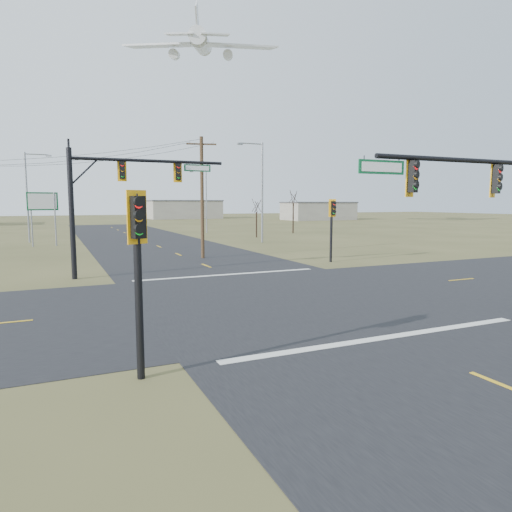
{
  "coord_description": "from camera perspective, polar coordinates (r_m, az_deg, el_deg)",
  "views": [
    {
      "loc": [
        -10.17,
        -19.43,
        4.59
      ],
      "look_at": [
        -0.98,
        1.0,
        1.96
      ],
      "focal_mm": 32.0,
      "sensor_mm": 36.0,
      "label": 1
    }
  ],
  "objects": [
    {
      "name": "road_ns",
      "position": [
        22.4,
        3.36,
        -5.1
      ],
      "size": [
        14.0,
        160.0,
        0.02
      ],
      "primitive_type": "cube",
      "color": "black",
      "rests_on": "ground"
    },
    {
      "name": "streetlight_a",
      "position": [
        52.58,
        0.53,
        8.64
      ],
      "size": [
        3.17,
        0.39,
        11.35
      ],
      "rotation": [
        0.0,
        0.0,
        0.18
      ],
      "color": "gray",
      "rests_on": "ground"
    },
    {
      "name": "ground",
      "position": [
        22.41,
        3.36,
        -5.13
      ],
      "size": [
        320.0,
        320.0,
        0.0
      ],
      "primitive_type": "plane",
      "color": "brown",
      "rests_on": "ground"
    },
    {
      "name": "pedestal_signal_sw",
      "position": [
        11.83,
        -14.53,
        1.26
      ],
      "size": [
        0.67,
        0.59,
        4.92
      ],
      "rotation": [
        0.0,
        0.0,
        0.38
      ],
      "color": "black",
      "rests_on": "ground"
    },
    {
      "name": "warehouse_right",
      "position": [
        123.12,
        7.8,
        5.54
      ],
      "size": [
        18.0,
        10.0,
        4.5
      ],
      "primitive_type": "cube",
      "color": "#A19D8F",
      "rests_on": "ground"
    },
    {
      "name": "warehouse_mid",
      "position": [
        134.14,
        -9.04,
        5.72
      ],
      "size": [
        20.0,
        12.0,
        5.0
      ],
      "primitive_type": "cube",
      "color": "#A19D8F",
      "rests_on": "ground"
    },
    {
      "name": "utility_pole_near",
      "position": [
        37.76,
        -6.76,
        7.45
      ],
      "size": [
        2.37,
        0.7,
        9.87
      ],
      "rotation": [
        0.0,
        0.0,
        -0.24
      ],
      "color": "#4C3520",
      "rests_on": "ground"
    },
    {
      "name": "stop_bar_far",
      "position": [
        29.15,
        -3.48,
        -2.31
      ],
      "size": [
        12.0,
        0.4,
        0.01
      ],
      "primitive_type": "cube",
      "color": "silver",
      "rests_on": "road_ns"
    },
    {
      "name": "streetlight_b",
      "position": [
        70.09,
        -6.4,
        7.24
      ],
      "size": [
        2.64,
        0.32,
        9.47
      ],
      "rotation": [
        0.0,
        0.0,
        0.16
      ],
      "color": "gray",
      "rests_on": "ground"
    },
    {
      "name": "stop_bar_near",
      "position": [
        16.33,
        15.8,
        -9.77
      ],
      "size": [
        12.0,
        0.4,
        0.01
      ],
      "primitive_type": "cube",
      "color": "silver",
      "rests_on": "road_ns"
    },
    {
      "name": "bare_tree_d",
      "position": [
        69.08,
        4.69,
        7.42
      ],
      "size": [
        2.99,
        2.99,
        6.82
      ],
      "rotation": [
        0.0,
        0.0,
        -0.17
      ],
      "color": "black",
      "rests_on": "ground"
    },
    {
      "name": "pedestal_signal_ne",
      "position": [
        35.52,
        9.53,
        4.82
      ],
      "size": [
        0.67,
        0.6,
        4.88
      ],
      "rotation": [
        0.0,
        0.0,
        -0.42
      ],
      "color": "black",
      "rests_on": "ground"
    },
    {
      "name": "highway_sign",
      "position": [
        52.98,
        -25.1,
        5.47
      ],
      "size": [
        3.01,
        0.43,
        5.66
      ],
      "rotation": [
        0.0,
        0.0,
        0.12
      ],
      "color": "gray",
      "rests_on": "ground"
    },
    {
      "name": "streetlight_c",
      "position": [
        58.63,
        -26.51,
        7.14
      ],
      "size": [
        2.87,
        0.43,
        10.26
      ],
      "rotation": [
        0.0,
        0.0,
        -0.35
      ],
      "color": "gray",
      "rests_on": "ground"
    },
    {
      "name": "mast_arm_far",
      "position": [
        29.59,
        -16.66,
        8.35
      ],
      "size": [
        9.62,
        0.49,
        7.79
      ],
      "rotation": [
        0.0,
        0.0,
        -0.18
      ],
      "color": "black",
      "rests_on": "ground"
    },
    {
      "name": "mast_arm_near",
      "position": [
        19.37,
        27.97,
        6.77
      ],
      "size": [
        10.33,
        0.58,
        6.67
      ],
      "rotation": [
        0.0,
        0.0,
        0.38
      ],
      "color": "black",
      "rests_on": "ground"
    },
    {
      "name": "jet_airliner",
      "position": [
        90.26,
        -6.89,
        24.93
      ],
      "size": [
        23.14,
        23.71,
        11.34
      ],
      "rotation": [
        0.0,
        -0.2,
        1.18
      ],
      "color": "silver"
    },
    {
      "name": "road_ew",
      "position": [
        22.41,
        3.36,
        -5.11
      ],
      "size": [
        160.0,
        14.0,
        0.02
      ],
      "primitive_type": "cube",
      "color": "black",
      "rests_on": "ground"
    },
    {
      "name": "bare_tree_c",
      "position": [
        60.32,
        0.06,
        6.34
      ],
      "size": [
        2.87,
        2.87,
        5.38
      ],
      "rotation": [
        0.0,
        0.0,
        0.32
      ],
      "color": "black",
      "rests_on": "ground"
    }
  ]
}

